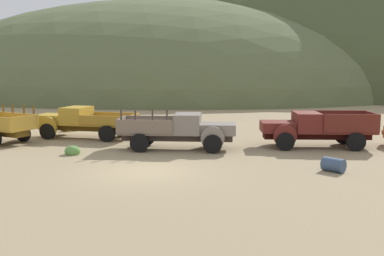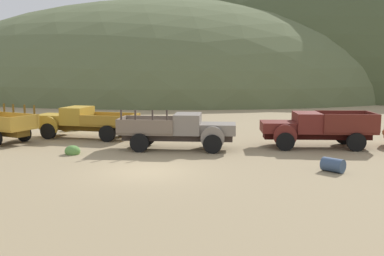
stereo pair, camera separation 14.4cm
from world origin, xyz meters
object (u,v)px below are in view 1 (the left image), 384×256
(truck_mustard, at_px, (79,121))
(truck_primer_gray, at_px, (186,131))
(oil_drum_tipped, at_px, (333,165))
(truck_oxblood, at_px, (310,128))

(truck_mustard, xyz_separation_m, truck_primer_gray, (7.22, -2.54, -0.01))
(truck_primer_gray, bearing_deg, oil_drum_tipped, -34.19)
(truck_mustard, height_order, truck_primer_gray, truck_primer_gray)
(truck_primer_gray, height_order, oil_drum_tipped, truck_primer_gray)
(truck_oxblood, bearing_deg, oil_drum_tipped, 87.12)
(truck_primer_gray, distance_m, truck_oxblood, 6.73)
(truck_mustard, relative_size, truck_primer_gray, 1.02)
(truck_mustard, relative_size, truck_oxblood, 1.04)
(truck_primer_gray, bearing_deg, truck_mustard, 154.53)
(truck_mustard, bearing_deg, oil_drum_tipped, 159.49)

